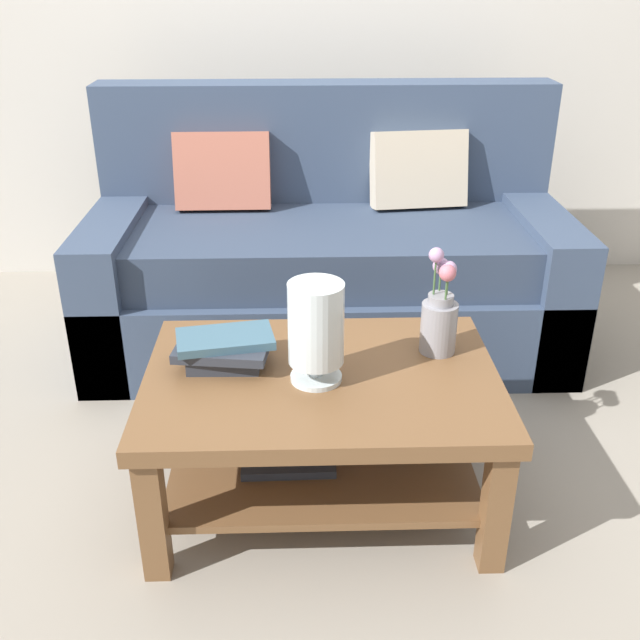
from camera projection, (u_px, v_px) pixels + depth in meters
The scene contains 7 objects.
ground_plane at pixel (296, 438), 2.59m from camera, with size 10.00×10.00×0.00m, color gray.
back_wall at pixel (291, 0), 3.47m from camera, with size 6.40×0.12×2.70m, color beige.
couch at pixel (328, 260), 3.13m from camera, with size 1.96×0.90×1.06m.
coffee_table at pixel (321, 409), 2.16m from camera, with size 1.03×0.72×0.45m.
book_stack_main at pixel (224, 349), 2.14m from camera, with size 0.30×0.21×0.10m.
glass_hurricane_vase at pixel (316, 327), 2.01m from camera, with size 0.16×0.16×0.30m.
flower_pitcher at pixel (440, 315), 2.18m from camera, with size 0.11×0.12×0.33m.
Camera 1 is at (0.02, -2.14, 1.52)m, focal length 41.00 mm.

